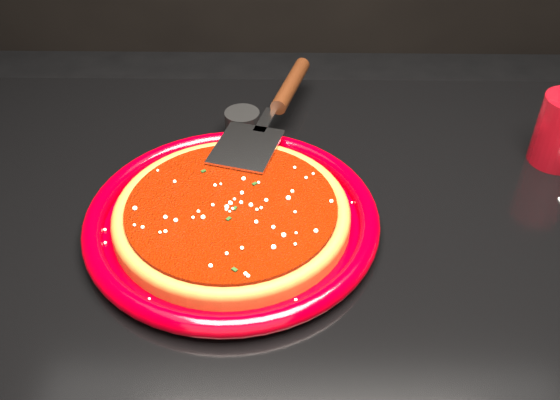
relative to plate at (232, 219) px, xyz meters
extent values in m
cylinder|color=#810008|center=(0.00, 0.00, 0.00)|extent=(0.44, 0.44, 0.03)
cylinder|color=brown|center=(0.00, 0.00, 0.00)|extent=(0.35, 0.35, 0.01)
torus|color=brown|center=(0.00, 0.00, 0.01)|extent=(0.35, 0.35, 0.02)
cylinder|color=#630D00|center=(0.00, 0.00, 0.02)|extent=(0.31, 0.31, 0.01)
cylinder|color=black|center=(0.00, 0.21, 0.01)|extent=(0.06, 0.06, 0.04)
camera|label=1|loc=(0.07, -0.59, 0.52)|focal=40.00mm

